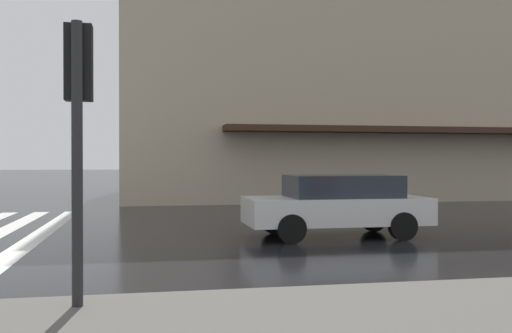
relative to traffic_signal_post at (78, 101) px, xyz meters
The scene contains 3 objects.
haussmann_block_corner 27.68m from the traffic_signal_post, 29.22° to the right, with size 15.74×26.34×21.02m.
traffic_signal_post is the anchor object (origin of this frame).
car_white 7.92m from the traffic_signal_post, 40.57° to the right, with size 1.85×4.10×1.41m.
Camera 1 is at (-10.05, -3.01, 1.73)m, focal length 40.60 mm.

